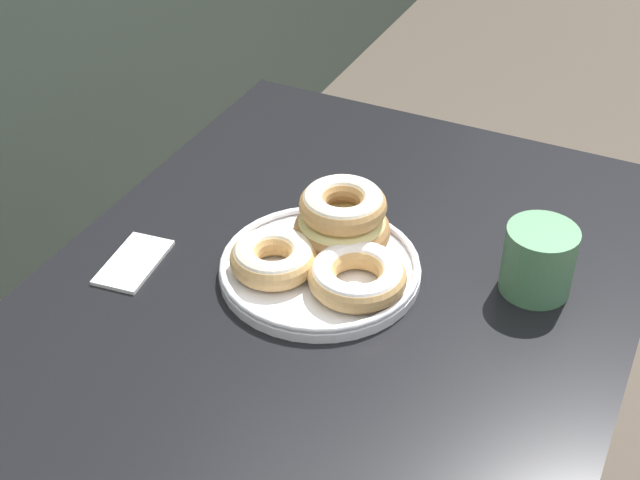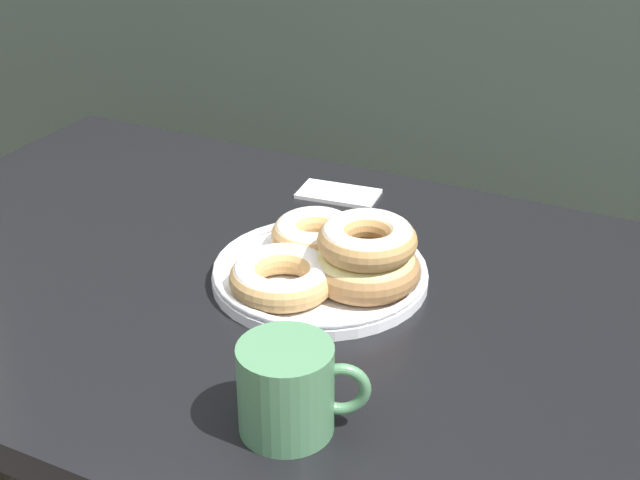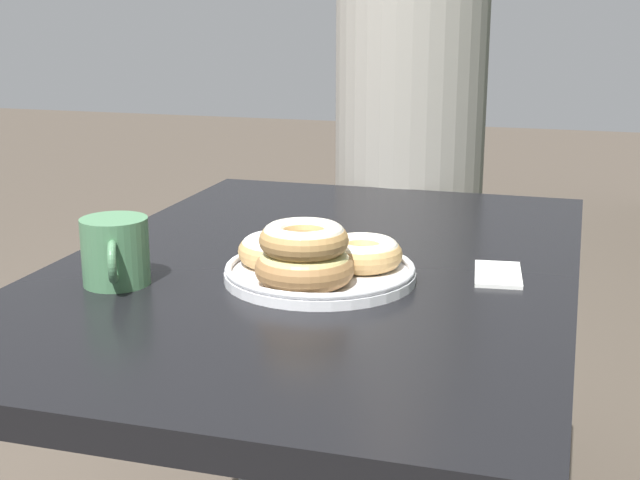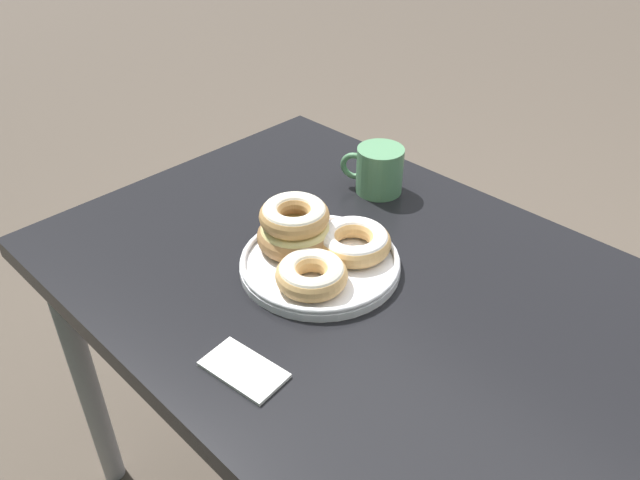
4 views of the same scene
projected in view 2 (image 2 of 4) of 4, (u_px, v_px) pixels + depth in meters
dining_table at (249, 325)px, 1.20m from camera, size 1.16×0.78×0.72m
donut_plate at (330, 261)px, 1.12m from camera, size 0.28×0.28×0.10m
coffee_mug at (288, 388)px, 0.87m from camera, size 0.13×0.10×0.10m
napkin at (339, 194)px, 1.38m from camera, size 0.13×0.08×0.01m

